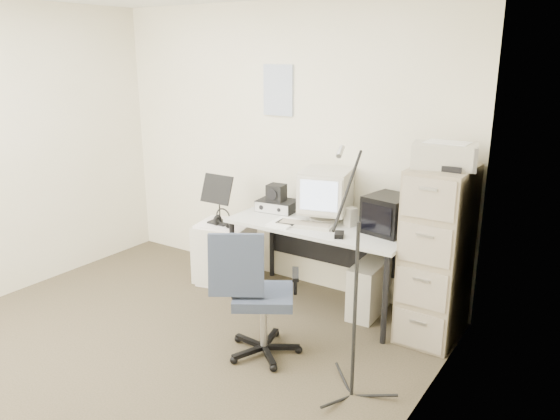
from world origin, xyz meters
The scene contains 21 objects.
floor centered at (0.00, 0.00, -0.01)m, with size 3.60×3.60×0.01m, color #35311D.
wall_back centered at (0.00, 1.80, 1.25)m, with size 3.60×0.02×2.50m, color #F0E8CD.
wall_right centered at (1.80, 0.00, 1.25)m, with size 0.02×3.60×2.50m, color #F0E8CD.
wall_calendar centered at (-0.02, 1.79, 1.75)m, with size 0.30×0.02×0.44m, color white.
filing_cabinet centered at (1.58, 1.48, 0.65)m, with size 0.40×0.60×1.30m, color gray.
printer centered at (1.58, 1.46, 1.38)m, with size 0.43×0.29×0.17m, color beige.
desk centered at (0.63, 1.45, 0.36)m, with size 1.50×0.70×0.73m, color beige.
crt_monitor centered at (0.61, 1.54, 0.94)m, with size 0.38×0.40×0.42m, color beige.
crt_tv centered at (1.17, 1.53, 0.87)m, with size 0.32×0.34×0.29m, color black.
desk_speaker centered at (0.85, 1.52, 0.80)m, with size 0.08×0.08×0.15m, color beige.
keyboard centered at (0.56, 1.30, 0.74)m, with size 0.44×0.16×0.02m, color beige.
mouse centered at (0.91, 1.22, 0.75)m, with size 0.07×0.12×0.03m, color black.
radio_receiver centered at (0.13, 1.55, 0.78)m, with size 0.33×0.24×0.10m, color black.
radio_speaker centered at (0.13, 1.53, 0.90)m, with size 0.14×0.14×0.14m, color black.
papers centered at (0.38, 1.26, 0.74)m, with size 0.19×0.27×0.02m, color white.
pc_tower centered at (1.04, 1.53, 0.22)m, with size 0.21×0.47×0.44m, color beige.
office_chair centered at (0.68, 0.55, 0.46)m, with size 0.53×0.53×0.92m, color #374257.
side_cart centered at (-0.33, 1.38, 0.29)m, with size 0.47×0.38×0.58m, color white.
music_stand centered at (-0.37, 1.35, 0.81)m, with size 0.31×0.17×0.46m, color black.
headphones centered at (-0.28, 1.29, 0.64)m, with size 0.18×0.18×0.03m, color black.
mic_stand centered at (1.42, 0.45, 0.75)m, with size 0.02×0.02×1.49m, color black.
Camera 1 is at (2.68, -2.28, 2.08)m, focal length 35.00 mm.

